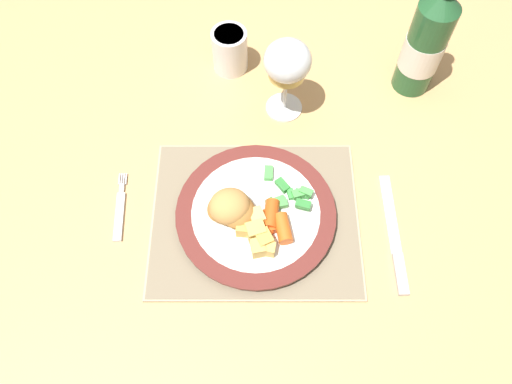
% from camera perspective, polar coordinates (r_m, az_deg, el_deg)
% --- Properties ---
extents(ground_plane, '(6.00, 6.00, 0.00)m').
position_cam_1_polar(ground_plane, '(1.60, -1.80, -9.53)').
color(ground_plane, '#4C4238').
extents(dining_table, '(1.59, 1.04, 0.74)m').
position_cam_1_polar(dining_table, '(1.00, -2.86, 3.20)').
color(dining_table, tan).
rests_on(dining_table, ground).
extents(placemat, '(0.35, 0.29, 0.01)m').
position_cam_1_polar(placemat, '(0.85, -0.01, -2.94)').
color(placemat, tan).
rests_on(placemat, dining_table).
extents(dinner_plate, '(0.27, 0.27, 0.02)m').
position_cam_1_polar(dinner_plate, '(0.84, 0.08, -2.52)').
color(dinner_plate, white).
rests_on(dinner_plate, placemat).
extents(breaded_croquettes, '(0.10, 0.09, 0.05)m').
position_cam_1_polar(breaded_croquettes, '(0.82, -2.76, -1.81)').
color(breaded_croquettes, '#A87033').
rests_on(breaded_croquettes, dinner_plate).
extents(green_beans_pile, '(0.08, 0.09, 0.02)m').
position_cam_1_polar(green_beans_pile, '(0.84, 3.72, -0.27)').
color(green_beans_pile, '#4CA84C').
rests_on(green_beans_pile, dinner_plate).
extents(glazed_carrots, '(0.07, 0.08, 0.02)m').
position_cam_1_polar(glazed_carrots, '(0.81, 2.08, -3.52)').
color(glazed_carrots, '#CC5119').
rests_on(glazed_carrots, dinner_plate).
extents(fork, '(0.02, 0.13, 0.01)m').
position_cam_1_polar(fork, '(0.89, -15.18, -2.08)').
color(fork, silver).
rests_on(fork, dining_table).
extents(table_knife, '(0.02, 0.22, 0.01)m').
position_cam_1_polar(table_knife, '(0.87, 15.70, -5.67)').
color(table_knife, silver).
rests_on(table_knife, dining_table).
extents(wine_glass, '(0.08, 0.08, 0.17)m').
position_cam_1_polar(wine_glass, '(0.89, 3.77, 14.37)').
color(wine_glass, silver).
rests_on(wine_glass, dining_table).
extents(bottle, '(0.07, 0.07, 0.29)m').
position_cam_1_polar(bottle, '(0.99, 19.01, 15.80)').
color(bottle, '#23562D').
rests_on(bottle, dining_table).
extents(roast_potatoes, '(0.06, 0.08, 0.03)m').
position_cam_1_polar(roast_potatoes, '(0.80, 0.24, -4.81)').
color(roast_potatoes, '#E5BC66').
rests_on(roast_potatoes, dinner_plate).
extents(drinking_cup, '(0.07, 0.07, 0.09)m').
position_cam_1_polar(drinking_cup, '(1.02, -2.77, 15.95)').
color(drinking_cup, white).
rests_on(drinking_cup, dining_table).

